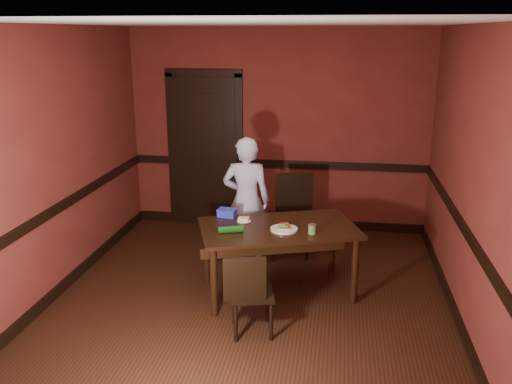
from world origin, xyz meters
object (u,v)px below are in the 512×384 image
(sandwich_plate, at_px, (284,228))
(sauce_jar, at_px, (312,229))
(dining_table, at_px, (278,260))
(cheese_saucer, at_px, (244,220))
(chair_near, at_px, (252,292))
(chair_far, at_px, (289,216))
(person, at_px, (246,201))
(food_tub, at_px, (227,213))

(sandwich_plate, distance_m, sauce_jar, 0.29)
(dining_table, xyz_separation_m, cheese_saucer, (-0.37, 0.09, 0.39))
(chair_near, bearing_deg, sandwich_plate, -119.68)
(chair_far, distance_m, person, 0.60)
(cheese_saucer, bearing_deg, sauce_jar, -18.55)
(sandwich_plate, distance_m, cheese_saucer, 0.48)
(sauce_jar, relative_size, cheese_saucer, 0.65)
(sauce_jar, bearing_deg, chair_far, 106.12)
(chair_near, relative_size, sauce_jar, 8.39)
(chair_far, height_order, person, person)
(chair_far, xyz_separation_m, sandwich_plate, (0.06, -1.12, 0.26))
(chair_near, distance_m, cheese_saucer, 0.99)
(chair_near, relative_size, person, 0.53)
(person, bearing_deg, food_tub, 74.03)
(dining_table, xyz_separation_m, person, (-0.46, 0.76, 0.38))
(dining_table, distance_m, cheese_saucer, 0.54)
(dining_table, bearing_deg, person, 101.96)
(dining_table, distance_m, chair_far, 1.03)
(sauce_jar, distance_m, food_tub, 1.00)
(dining_table, xyz_separation_m, food_tub, (-0.57, 0.22, 0.41))
(chair_near, relative_size, food_tub, 3.66)
(sauce_jar, xyz_separation_m, cheese_saucer, (-0.72, 0.24, -0.03))
(person, distance_m, sauce_jar, 1.22)
(person, relative_size, cheese_saucer, 10.26)
(sandwich_plate, bearing_deg, person, 121.85)
(food_tub, bearing_deg, sauce_jar, -12.34)
(person, xyz_separation_m, sauce_jar, (0.81, -0.91, 0.03))
(dining_table, distance_m, person, 0.96)
(chair_far, distance_m, sandwich_plate, 1.15)
(dining_table, bearing_deg, sandwich_plate, -72.84)
(chair_near, distance_m, sauce_jar, 0.90)
(food_tub, bearing_deg, person, 87.51)
(sandwich_plate, relative_size, sauce_jar, 2.87)
(sandwich_plate, bearing_deg, chair_far, 92.99)
(dining_table, distance_m, sandwich_plate, 0.40)
(sauce_jar, relative_size, food_tub, 0.44)
(dining_table, distance_m, chair_near, 0.82)
(chair_far, xyz_separation_m, person, (-0.47, -0.27, 0.26))
(chair_near, distance_m, person, 1.63)
(dining_table, height_order, cheese_saucer, cheese_saucer)
(chair_far, xyz_separation_m, cheese_saucer, (-0.38, -0.93, 0.26))
(chair_far, distance_m, food_tub, 1.03)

